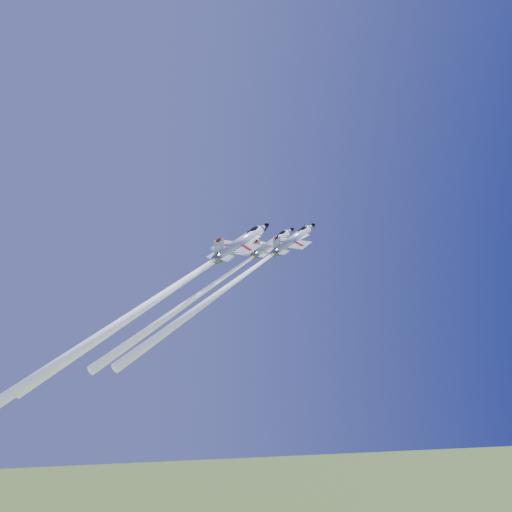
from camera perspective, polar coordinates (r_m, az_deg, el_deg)
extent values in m
cylinder|color=white|center=(126.64, 1.59, 1.24)|extent=(6.02, 7.51, 10.54)
cone|color=white|center=(131.25, 3.34, 2.47)|extent=(3.04, 3.11, 3.03)
cone|color=black|center=(132.35, 3.73, 2.74)|extent=(1.53, 1.57, 1.52)
cone|color=slate|center=(122.56, -0.14, 0.03)|extent=(2.71, 2.61, 2.19)
ellipsoid|color=black|center=(129.36, 2.68, 2.31)|extent=(2.91, 2.37, 2.41)
cube|color=black|center=(128.30, 2.29, 2.15)|extent=(0.95, 0.69, 0.82)
cube|color=white|center=(125.98, 1.30, 0.93)|extent=(8.14, 8.66, 4.02)
cube|color=white|center=(128.92, 1.78, 1.63)|extent=(2.97, 2.24, 1.95)
cube|color=white|center=(127.47, 2.60, 1.52)|extent=(2.97, 2.24, 1.95)
cube|color=white|center=(123.18, 0.12, 0.17)|extent=(4.36, 4.71, 2.14)
cube|color=white|center=(122.75, 0.06, 0.88)|extent=(2.65, 2.38, 3.53)
cube|color=#A11108|center=(122.45, 0.02, 1.46)|extent=(1.10, 0.85, 1.06)
cube|color=black|center=(126.98, 1.66, 0.89)|extent=(7.25, 4.35, 5.23)
sphere|color=white|center=(122.41, -0.21, -0.02)|extent=(1.06, 1.06, 1.00)
cone|color=white|center=(109.62, -7.30, -4.96)|extent=(16.38, 22.89, 36.86)
cylinder|color=white|center=(127.81, -1.67, 1.08)|extent=(7.11, 8.87, 12.43)
cone|color=white|center=(132.99, 0.50, 2.51)|extent=(3.59, 3.67, 3.57)
cone|color=black|center=(134.23, 0.98, 2.83)|extent=(1.81, 1.85, 1.80)
cone|color=slate|center=(123.29, -3.83, -0.36)|extent=(3.20, 3.09, 2.58)
ellipsoid|color=black|center=(130.85, -0.32, 2.33)|extent=(3.43, 2.79, 2.85)
cube|color=black|center=(129.65, -0.80, 2.14)|extent=(1.12, 0.82, 0.97)
cube|color=white|center=(127.07, -2.03, 0.71)|extent=(9.61, 10.22, 4.74)
cube|color=white|center=(130.46, -1.39, 1.53)|extent=(3.50, 2.64, 2.30)
cube|color=white|center=(128.64, -0.47, 1.40)|extent=(3.50, 2.64, 2.30)
cube|color=white|center=(123.97, -3.50, -0.19)|extent=(5.14, 5.56, 2.52)
cube|color=white|center=(123.47, -3.59, 0.63)|extent=(3.13, 2.81, 4.17)
cube|color=#A11108|center=(123.12, -3.65, 1.33)|extent=(1.29, 1.00, 1.25)
cube|color=black|center=(128.20, -1.57, 0.67)|extent=(8.55, 5.13, 6.17)
sphere|color=white|center=(123.12, -3.92, -0.41)|extent=(1.25, 1.26, 1.18)
cone|color=white|center=(110.23, -12.32, -5.95)|extent=(18.45, 25.70, 41.27)
cylinder|color=white|center=(119.79, 3.65, 1.59)|extent=(6.10, 7.60, 10.66)
cone|color=white|center=(124.62, 5.45, 2.89)|extent=(3.08, 3.15, 3.07)
cone|color=black|center=(125.76, 5.84, 3.17)|extent=(1.55, 1.58, 1.54)
cone|color=slate|center=(115.51, 1.87, 0.31)|extent=(2.74, 2.65, 2.21)
ellipsoid|color=black|center=(122.64, 4.78, 2.73)|extent=(2.94, 2.40, 2.44)
cube|color=black|center=(121.53, 4.38, 2.56)|extent=(0.96, 0.70, 0.83)
cube|color=white|center=(119.09, 3.35, 1.26)|extent=(8.24, 8.77, 4.07)
cube|color=white|center=(122.11, 3.82, 2.00)|extent=(3.00, 2.26, 1.97)
cube|color=white|center=(120.71, 4.72, 1.89)|extent=(3.00, 2.26, 1.97)
cube|color=white|center=(116.16, 2.14, 0.46)|extent=(4.41, 4.76, 2.16)
cube|color=white|center=(115.73, 2.08, 1.21)|extent=(2.68, 2.41, 3.58)
cube|color=#A11108|center=(115.43, 2.04, 1.85)|extent=(1.11, 0.86, 1.07)
cube|color=black|center=(120.13, 3.73, 1.22)|extent=(7.34, 4.40, 5.30)
sphere|color=white|center=(115.35, 1.80, 0.25)|extent=(1.07, 1.08, 1.01)
cone|color=white|center=(102.69, -5.11, -4.72)|extent=(15.70, 21.86, 35.08)
cylinder|color=white|center=(121.11, -1.65, 1.30)|extent=(7.29, 9.09, 12.75)
cone|color=white|center=(126.44, 0.69, 2.84)|extent=(3.68, 3.76, 3.67)
cone|color=black|center=(127.72, 1.21, 3.18)|extent=(1.86, 1.89, 1.84)
cone|color=slate|center=(116.46, -3.99, -0.25)|extent=(3.28, 3.16, 2.65)
ellipsoid|color=black|center=(124.24, -0.19, 2.65)|extent=(3.52, 2.86, 2.92)
cube|color=black|center=(123.01, -0.71, 2.44)|extent=(1.15, 0.84, 0.99)
cube|color=white|center=(120.34, -2.04, 0.90)|extent=(9.85, 10.48, 4.86)
cube|color=white|center=(123.83, -1.34, 1.78)|extent=(3.59, 2.71, 2.36)
cube|color=white|center=(121.96, -0.35, 1.65)|extent=(3.59, 2.71, 2.36)
cube|color=white|center=(117.16, -3.63, -0.06)|extent=(5.27, 5.70, 2.58)
cube|color=white|center=(116.66, -3.73, 0.83)|extent=(3.20, 2.89, 4.28)
cube|color=#A11108|center=(116.30, -3.79, 1.58)|extent=(1.33, 1.02, 1.28)
cube|color=black|center=(121.50, -1.54, 0.86)|extent=(8.77, 5.26, 6.33)
sphere|color=white|center=(116.29, -4.08, -0.31)|extent=(1.28, 1.29, 1.21)
cone|color=white|center=(101.27, -15.37, -7.67)|extent=(22.00, 30.91, 50.08)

